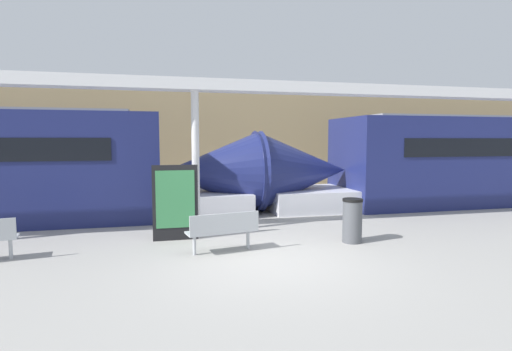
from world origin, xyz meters
TOP-DOWN VIEW (x-y plane):
  - ground_plane at (0.00, 0.00)m, footprint 60.00×60.00m
  - station_wall at (0.00, 10.26)m, footprint 56.00×0.20m
  - bench_near at (-0.80, 0.77)m, footprint 1.54×0.71m
  - trash_bin at (2.20, 0.93)m, footprint 0.46×0.46m
  - poster_board at (-1.71, 2.07)m, footprint 1.04×0.07m
  - support_column_near at (-1.19, 2.59)m, footprint 0.19×0.19m
  - canopy_beam at (-1.19, 2.59)m, footprint 28.00×0.60m

SIDE VIEW (x-z plane):
  - ground_plane at x=0.00m, z-range 0.00..0.00m
  - trash_bin at x=2.20m, z-range 0.00..1.01m
  - bench_near at x=-0.80m, z-range 0.08..0.93m
  - poster_board at x=-1.71m, z-range 0.01..1.77m
  - support_column_near at x=-1.19m, z-range 0.00..3.52m
  - station_wall at x=0.00m, z-range 0.00..5.00m
  - canopy_beam at x=-1.19m, z-range 3.52..3.80m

